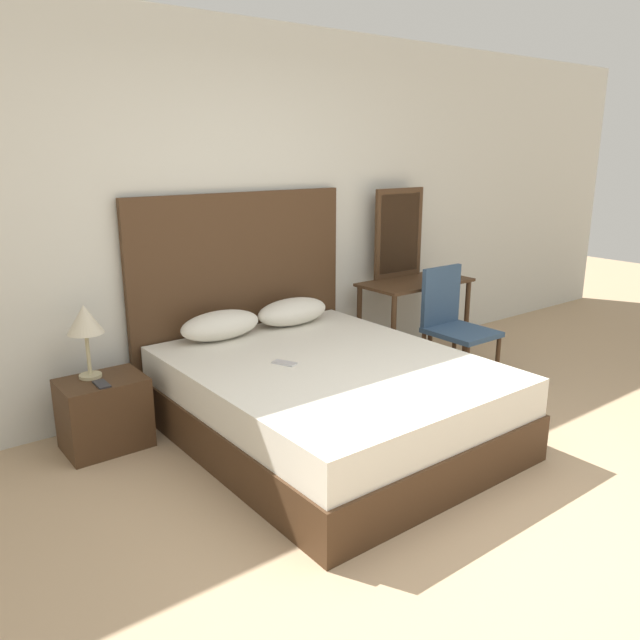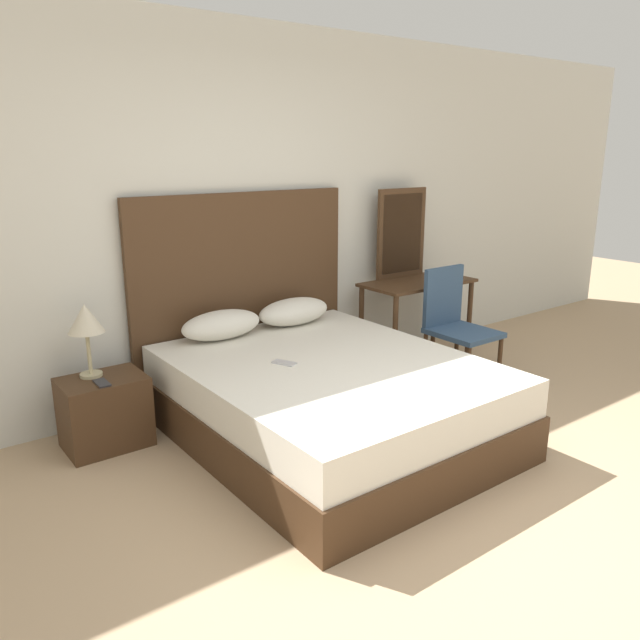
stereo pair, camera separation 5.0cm
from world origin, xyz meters
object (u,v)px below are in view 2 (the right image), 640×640
(phone_on_bed, at_px, (284,363))
(vanity_desk, at_px, (417,295))
(phone_on_nightstand, at_px, (102,383))
(chair, at_px, (455,320))
(bed, at_px, (330,400))
(nightstand, at_px, (105,412))
(table_lamp, at_px, (86,321))

(phone_on_bed, bearing_deg, vanity_desk, 18.45)
(phone_on_nightstand, height_order, chair, chair)
(bed, xyz_separation_m, nightstand, (-1.20, 0.76, -0.03))
(nightstand, bearing_deg, phone_on_bed, -33.10)
(nightstand, height_order, phone_on_nightstand, phone_on_nightstand)
(table_lamp, bearing_deg, phone_on_bed, -35.12)
(phone_on_bed, relative_size, chair, 0.18)
(phone_on_bed, distance_m, table_lamp, 1.23)
(chair, bearing_deg, phone_on_bed, -175.72)
(bed, xyz_separation_m, chair, (1.48, 0.27, 0.23))
(table_lamp, distance_m, chair, 2.79)
(chair, bearing_deg, table_lamp, 168.32)
(vanity_desk, bearing_deg, phone_on_nightstand, -178.56)
(phone_on_bed, height_order, phone_on_nightstand, phone_on_bed)
(phone_on_bed, xyz_separation_m, table_lamp, (-0.98, 0.69, 0.28))
(phone_on_bed, bearing_deg, table_lamp, 144.88)
(phone_on_bed, height_order, table_lamp, table_lamp)
(vanity_desk, bearing_deg, table_lamp, 177.93)
(table_lamp, height_order, chair, table_lamp)
(vanity_desk, bearing_deg, chair, -94.99)
(nightstand, height_order, table_lamp, table_lamp)
(vanity_desk, bearing_deg, bed, -154.21)
(table_lamp, distance_m, phone_on_nightstand, 0.39)
(phone_on_bed, distance_m, phone_on_nightstand, 1.11)
(bed, relative_size, phone_on_bed, 12.58)
(nightstand, bearing_deg, table_lamp, 116.51)
(bed, height_order, table_lamp, table_lamp)
(phone_on_nightstand, bearing_deg, bed, -28.58)
(phone_on_bed, xyz_separation_m, chair, (1.73, 0.13, -0.04))
(nightstand, relative_size, vanity_desk, 0.51)
(table_lamp, distance_m, vanity_desk, 2.77)
(bed, xyz_separation_m, phone_on_nightstand, (-1.22, 0.67, 0.20))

